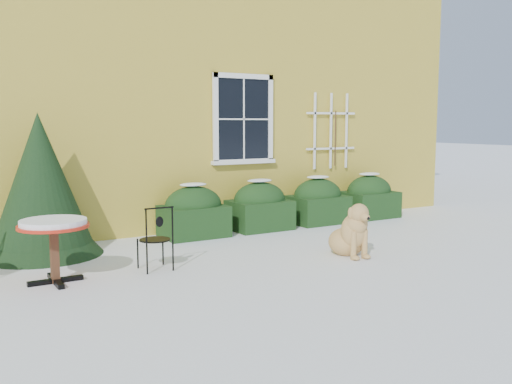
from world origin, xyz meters
TOP-DOWN VIEW (x-y plane):
  - ground at (0.00, 0.00)m, footprint 80.00×80.00m
  - house at (0.00, 7.00)m, footprint 12.40×8.40m
  - hedge_row at (1.65, 2.55)m, footprint 4.95×0.80m
  - evergreen_shrub at (-2.75, 2.42)m, footprint 1.70×1.70m
  - bistro_table at (-2.91, 0.82)m, footprint 0.83×0.83m
  - patio_chair_near at (-1.65, 0.77)m, footprint 0.40×0.40m
  - dog at (1.04, 0.07)m, footprint 0.57×0.89m

SIDE VIEW (x-z plane):
  - ground at x=0.00m, z-range 0.00..0.00m
  - dog at x=1.04m, z-range -0.08..0.73m
  - hedge_row at x=1.65m, z-range -0.05..0.86m
  - patio_chair_near at x=-1.65m, z-range 0.00..0.85m
  - bistro_table at x=-2.91m, z-range 0.26..1.03m
  - evergreen_shrub at x=-2.75m, z-range -0.20..1.86m
  - house at x=0.00m, z-range 0.02..6.42m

